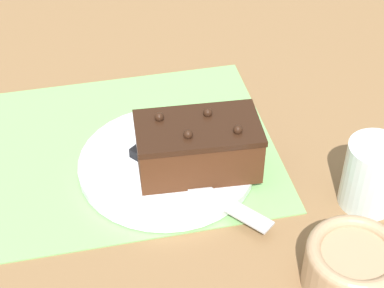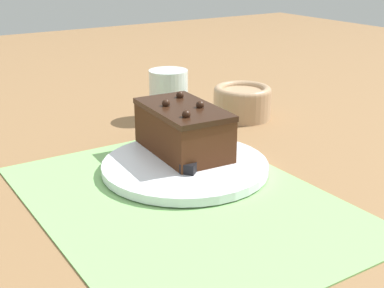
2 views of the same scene
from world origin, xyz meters
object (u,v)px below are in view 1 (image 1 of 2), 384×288
at_px(serving_knife, 175,173).
at_px(small_bowl, 353,265).
at_px(chocolate_cake, 198,146).
at_px(cake_plate, 167,164).
at_px(drinking_glass, 372,175).

distance_m(serving_knife, small_bowl, 0.25).
height_order(chocolate_cake, serving_knife, chocolate_cake).
bearing_deg(cake_plate, small_bowl, -54.44).
xyz_separation_m(serving_knife, small_bowl, (0.16, -0.20, 0.01)).
xyz_separation_m(cake_plate, serving_knife, (0.00, -0.03, 0.01)).
distance_m(serving_knife, drinking_glass, 0.25).
bearing_deg(serving_knife, chocolate_cake, 161.15).
bearing_deg(small_bowl, cake_plate, 125.56).
bearing_deg(serving_knife, drinking_glass, 121.98).
bearing_deg(cake_plate, chocolate_cake, -28.47).
distance_m(cake_plate, drinking_glass, 0.26).
height_order(chocolate_cake, drinking_glass, chocolate_cake).
xyz_separation_m(chocolate_cake, drinking_glass, (0.20, -0.09, -0.01)).
bearing_deg(chocolate_cake, small_bowl, -58.86).
xyz_separation_m(chocolate_cake, serving_knife, (-0.03, -0.01, -0.03)).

